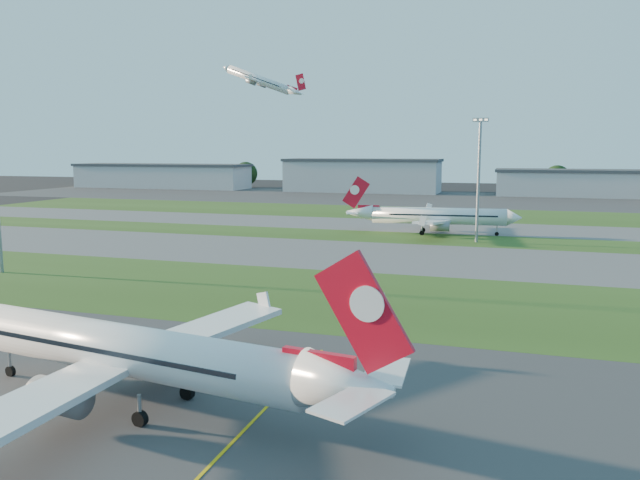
% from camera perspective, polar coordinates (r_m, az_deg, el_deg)
% --- Properties ---
extents(grass_strip_a, '(300.00, 34.00, 0.01)m').
position_cam_1_polar(grass_strip_a, '(83.09, 1.35, -5.20)').
color(grass_strip_a, '#2A4517').
rests_on(grass_strip_a, ground).
extents(taxiway_a, '(300.00, 32.00, 0.01)m').
position_cam_1_polar(taxiway_a, '(114.55, 5.90, -1.50)').
color(taxiway_a, '#515154').
rests_on(taxiway_a, ground).
extents(grass_strip_b, '(300.00, 18.00, 0.01)m').
position_cam_1_polar(grass_strip_b, '(138.86, 7.95, 0.18)').
color(grass_strip_b, '#2A4517').
rests_on(grass_strip_b, ground).
extents(taxiway_b, '(300.00, 26.00, 0.01)m').
position_cam_1_polar(taxiway_b, '(160.42, 9.24, 1.23)').
color(taxiway_b, '#515154').
rests_on(taxiway_b, ground).
extents(grass_strip_c, '(300.00, 40.00, 0.01)m').
position_cam_1_polar(grass_strip_c, '(192.96, 10.64, 2.37)').
color(grass_strip_c, '#2A4517').
rests_on(grass_strip_c, ground).
extents(apron_far, '(400.00, 80.00, 0.01)m').
position_cam_1_polar(apron_far, '(252.42, 12.25, 3.68)').
color(apron_far, '#333335').
rests_on(apron_far, ground).
extents(airliner_parked, '(37.85, 31.89, 11.86)m').
position_cam_1_polar(airliner_parked, '(50.01, -17.00, -9.78)').
color(airliner_parked, white).
rests_on(airliner_parked, ground).
extents(airliner_taxiing, '(37.61, 31.79, 11.74)m').
position_cam_1_polar(airliner_taxiing, '(145.87, 10.63, 2.13)').
color(airliner_taxiing, white).
rests_on(airliner_taxiing, ground).
extents(airliner_departing, '(34.82, 29.56, 10.87)m').
position_cam_1_polar(airliner_departing, '(265.06, -5.56, 14.36)').
color(airliner_departing, white).
extents(light_mast_centre, '(3.20, 0.70, 25.80)m').
position_cam_1_polar(light_mast_centre, '(133.97, 14.31, 6.07)').
color(light_mast_centre, gray).
rests_on(light_mast_centre, ground).
extents(hangar_far_west, '(91.80, 23.00, 12.20)m').
position_cam_1_polar(hangar_far_west, '(329.57, -14.27, 5.71)').
color(hangar_far_west, '#93969B').
rests_on(hangar_far_west, ground).
extents(hangar_west, '(71.40, 23.00, 15.20)m').
position_cam_1_polar(hangar_west, '(288.87, 3.87, 5.92)').
color(hangar_west, '#93969B').
rests_on(hangar_west, ground).
extents(hangar_east, '(81.60, 23.00, 11.20)m').
position_cam_1_polar(hangar_east, '(282.95, 24.04, 4.77)').
color(hangar_east, '#93969B').
rests_on(hangar_east, ground).
extents(tree_far_west, '(11.00, 11.00, 12.00)m').
position_cam_1_polar(tree_far_west, '(362.55, -18.62, 5.80)').
color(tree_far_west, black).
rests_on(tree_far_west, ground).
extents(tree_west, '(12.10, 12.10, 13.20)m').
position_cam_1_polar(tree_west, '(324.13, -6.80, 6.04)').
color(tree_west, black).
rests_on(tree_west, ground).
extents(tree_mid_west, '(9.90, 9.90, 10.80)m').
position_cam_1_polar(tree_mid_west, '(295.05, 9.12, 5.53)').
color(tree_mid_west, black).
rests_on(tree_mid_west, ground).
extents(tree_mid_east, '(11.55, 11.55, 12.60)m').
position_cam_1_polar(tree_mid_east, '(295.51, 20.85, 5.29)').
color(tree_mid_east, black).
rests_on(tree_mid_east, ground).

